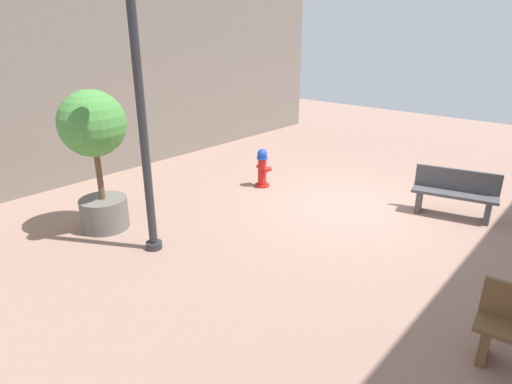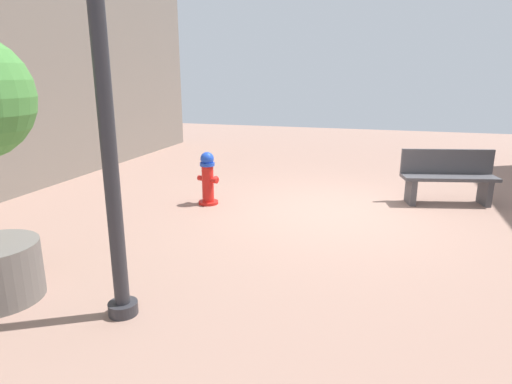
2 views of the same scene
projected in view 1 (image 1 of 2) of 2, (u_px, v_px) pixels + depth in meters
The scene contains 5 objects.
ground_plane at pixel (350, 208), 9.16m from camera, with size 23.40×23.40×0.00m, color #9E7A6B.
fire_hydrant at pixel (262, 168), 10.27m from camera, with size 0.43×0.41×0.93m.
bench_near at pixel (455, 192), 8.65m from camera, with size 1.66×0.80×0.95m.
planter_tree at pixel (95, 144), 7.68m from camera, with size 1.19×1.19×2.62m.
street_lamp at pixel (139, 85), 6.48m from camera, with size 0.36×0.36×4.57m.
Camera 1 is at (-4.04, 7.67, 3.60)m, focal length 30.05 mm.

